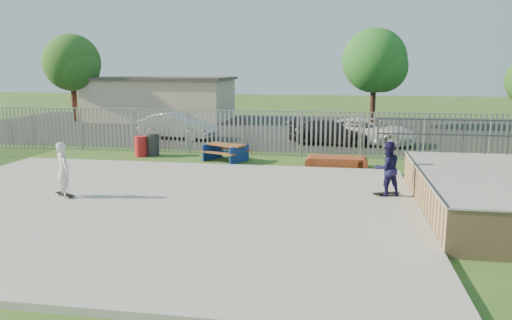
% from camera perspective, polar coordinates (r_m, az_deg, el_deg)
% --- Properties ---
extents(ground, '(120.00, 120.00, 0.00)m').
position_cam_1_polar(ground, '(14.32, -12.57, -5.43)').
color(ground, '#315B1F').
rests_on(ground, ground).
extents(concrete_slab, '(15.00, 12.00, 0.15)m').
position_cam_1_polar(concrete_slab, '(14.30, -12.58, -5.14)').
color(concrete_slab, '#9C9C97').
rests_on(concrete_slab, ground).
extents(quarter_pipe, '(5.50, 7.05, 2.19)m').
position_cam_1_polar(quarter_pipe, '(14.75, 25.91, -3.54)').
color(quarter_pipe, tan).
rests_on(quarter_pipe, ground).
extents(fence, '(26.04, 16.02, 2.00)m').
position_cam_1_polar(fence, '(18.07, -4.26, 1.34)').
color(fence, gray).
rests_on(fence, ground).
extents(picnic_table, '(2.12, 1.96, 0.72)m').
position_cam_1_polar(picnic_table, '(21.01, -3.48, 0.88)').
color(picnic_table, brown).
rests_on(picnic_table, ground).
extents(funbox, '(2.04, 1.05, 0.40)m').
position_cam_1_polar(funbox, '(19.94, 9.19, -0.23)').
color(funbox, maroon).
rests_on(funbox, ground).
extents(trash_bin_red, '(0.54, 0.54, 0.90)m').
position_cam_1_polar(trash_bin_red, '(22.61, -13.03, 1.53)').
color(trash_bin_red, '#B41B1E').
rests_on(trash_bin_red, ground).
extents(trash_bin_grey, '(0.59, 0.59, 0.98)m').
position_cam_1_polar(trash_bin_grey, '(22.73, -11.75, 1.74)').
color(trash_bin_grey, '#29292C').
rests_on(trash_bin_grey, ground).
extents(parking_lot, '(40.00, 18.00, 0.02)m').
position_cam_1_polar(parking_lot, '(32.39, 0.19, 3.66)').
color(parking_lot, black).
rests_on(parking_lot, ground).
extents(car_silver, '(4.52, 2.39, 1.42)m').
position_cam_1_polar(car_silver, '(27.72, -8.96, 3.87)').
color(car_silver, '#B7B6BB').
rests_on(car_silver, parking_lot).
extents(car_dark, '(4.45, 2.17, 1.25)m').
position_cam_1_polar(car_dark, '(25.73, 8.47, 3.19)').
color(car_dark, black).
rests_on(car_dark, parking_lot).
extents(car_white, '(5.31, 3.69, 1.35)m').
position_cam_1_polar(car_white, '(26.04, 12.71, 3.24)').
color(car_white, white).
rests_on(car_white, parking_lot).
extents(building, '(10.40, 6.40, 3.20)m').
position_cam_1_polar(building, '(38.19, -10.80, 6.93)').
color(building, beige).
rests_on(building, ground).
extents(tree_left, '(4.05, 4.05, 6.26)m').
position_cam_1_polar(tree_left, '(38.62, -20.30, 10.37)').
color(tree_left, '#46251C').
rests_on(tree_left, ground).
extents(tree_mid, '(4.16, 4.16, 6.41)m').
position_cam_1_polar(tree_mid, '(33.65, 13.39, 10.99)').
color(tree_mid, '#3A2117').
rests_on(tree_mid, ground).
extents(skateboard_a, '(0.82, 0.48, 0.08)m').
position_cam_1_polar(skateboard_a, '(15.28, 14.64, -3.78)').
color(skateboard_a, black).
rests_on(skateboard_a, concrete_slab).
extents(skateboard_b, '(0.79, 0.58, 0.08)m').
position_cam_1_polar(skateboard_b, '(15.70, -20.98, -3.76)').
color(skateboard_b, black).
rests_on(skateboard_b, concrete_slab).
extents(skater_navy, '(0.95, 0.85, 1.61)m').
position_cam_1_polar(skater_navy, '(15.11, 14.77, -0.96)').
color(skater_navy, '#16143F').
rests_on(skater_navy, concrete_slab).
extents(skater_white, '(0.70, 0.68, 1.61)m').
position_cam_1_polar(skater_white, '(15.54, -21.16, -1.02)').
color(skater_white, silver).
rests_on(skater_white, concrete_slab).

